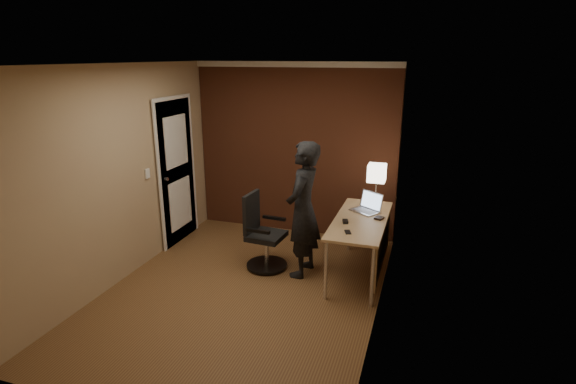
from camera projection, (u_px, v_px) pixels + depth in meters
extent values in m
plane|color=brown|center=(244.00, 290.00, 5.15)|extent=(4.00, 4.00, 0.00)
plane|color=white|center=(237.00, 64.00, 4.42)|extent=(4.00, 4.00, 0.00)
plane|color=tan|center=(296.00, 150.00, 6.60)|extent=(3.00, 0.00, 3.00)
plane|color=tan|center=(119.00, 266.00, 2.96)|extent=(3.00, 0.00, 3.00)
plane|color=tan|center=(123.00, 174.00, 5.22)|extent=(0.00, 4.00, 4.00)
plane|color=tan|center=(383.00, 199.00, 4.34)|extent=(0.00, 4.00, 4.00)
cube|color=brown|center=(295.00, 150.00, 6.58)|extent=(2.98, 0.06, 2.50)
cube|color=silver|center=(295.00, 64.00, 6.21)|extent=(3.00, 0.08, 0.08)
cube|color=silver|center=(101.00, 77.00, 2.65)|extent=(3.00, 0.08, 0.08)
cube|color=silver|center=(114.00, 67.00, 4.86)|extent=(0.08, 4.00, 0.08)
cube|color=silver|center=(387.00, 69.00, 4.00)|extent=(0.08, 4.00, 0.08)
cube|color=silver|center=(176.00, 173.00, 6.29)|extent=(0.05, 0.82, 2.02)
cube|color=silver|center=(177.00, 173.00, 6.29)|extent=(0.02, 0.92, 2.12)
cylinder|color=silver|center=(166.00, 179.00, 5.98)|extent=(0.05, 0.05, 0.05)
cube|color=silver|center=(147.00, 174.00, 5.66)|extent=(0.02, 0.08, 0.12)
cube|color=tan|center=(361.00, 220.00, 5.30)|extent=(0.60, 1.50, 0.03)
cube|color=tan|center=(383.00, 245.00, 5.30)|extent=(0.02, 1.38, 0.54)
cylinder|color=silver|center=(326.00, 270.00, 4.86)|extent=(0.04, 0.04, 0.70)
cylinder|color=silver|center=(349.00, 226.00, 6.11)|extent=(0.04, 0.04, 0.70)
cylinder|color=silver|center=(372.00, 277.00, 4.71)|extent=(0.04, 0.04, 0.70)
cylinder|color=silver|center=(386.00, 230.00, 5.96)|extent=(0.04, 0.04, 0.70)
cube|color=silver|center=(375.00, 204.00, 5.79)|extent=(0.11, 0.11, 0.01)
cylinder|color=silver|center=(376.00, 193.00, 5.75)|extent=(0.01, 0.01, 0.30)
cube|color=white|center=(377.00, 173.00, 5.67)|extent=(0.22, 0.22, 0.22)
cube|color=silver|center=(365.00, 211.00, 5.54)|extent=(0.40, 0.37, 0.01)
cube|color=silver|center=(372.00, 200.00, 5.57)|extent=(0.31, 0.23, 0.22)
cube|color=#B2CCF2|center=(371.00, 201.00, 5.56)|extent=(0.27, 0.20, 0.19)
cube|color=gray|center=(365.00, 211.00, 5.53)|extent=(0.30, 0.26, 0.00)
cube|color=black|center=(345.00, 221.00, 5.17)|extent=(0.09, 0.11, 0.03)
cube|color=black|center=(348.00, 232.00, 4.89)|extent=(0.10, 0.13, 0.01)
cube|color=black|center=(379.00, 218.00, 5.29)|extent=(0.12, 0.13, 0.02)
cylinder|color=black|center=(267.00, 265.00, 5.69)|extent=(0.51, 0.51, 0.03)
cylinder|color=silver|center=(267.00, 251.00, 5.63)|extent=(0.05, 0.05, 0.38)
cube|color=black|center=(266.00, 236.00, 5.57)|extent=(0.45, 0.45, 0.06)
cube|color=black|center=(251.00, 212.00, 5.56)|extent=(0.08, 0.39, 0.50)
cube|color=black|center=(274.00, 218.00, 5.74)|extent=(0.31, 0.07, 0.04)
cube|color=black|center=(258.00, 231.00, 5.32)|extent=(0.31, 0.07, 0.04)
imported|color=black|center=(303.00, 210.00, 5.32)|extent=(0.44, 0.63, 1.65)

